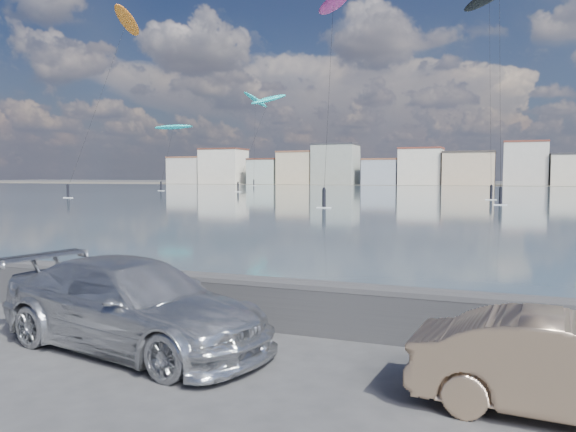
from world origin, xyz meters
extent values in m
plane|color=#333335|center=(0.00, 0.00, 0.00)|extent=(700.00, 700.00, 0.00)
cube|color=#384C53|center=(0.00, 91.50, 0.01)|extent=(500.00, 177.00, 0.00)
cube|color=#4C473D|center=(0.00, 200.00, 0.01)|extent=(500.00, 60.00, 0.00)
cube|color=#28282B|center=(0.00, 2.70, 0.45)|extent=(400.00, 0.35, 0.90)
cylinder|color=#28282B|center=(0.00, 2.70, 0.90)|extent=(400.00, 0.36, 0.36)
cube|color=beige|center=(-112.00, 186.00, 5.00)|extent=(14.00, 11.00, 10.00)
cube|color=brown|center=(-112.00, 186.00, 10.30)|extent=(14.28, 11.22, 0.60)
cube|color=silver|center=(-96.50, 186.00, 6.50)|extent=(16.00, 12.00, 13.00)
cube|color=#562D23|center=(-96.50, 186.00, 13.30)|extent=(16.32, 12.24, 0.60)
cube|color=#B7C6BC|center=(-79.00, 186.00, 4.50)|extent=(11.00, 10.00, 9.00)
cube|color=#562D23|center=(-79.00, 186.00, 9.30)|extent=(11.22, 10.20, 0.60)
cube|color=beige|center=(-66.00, 186.00, 5.75)|extent=(13.00, 11.00, 11.50)
cube|color=brown|center=(-66.00, 186.00, 11.80)|extent=(13.26, 11.22, 0.60)
cube|color=gray|center=(-51.50, 186.00, 7.00)|extent=(15.00, 12.00, 14.00)
cube|color=#2D2D33|center=(-51.50, 186.00, 14.30)|extent=(15.30, 12.24, 0.60)
cube|color=#9EA8B7|center=(-35.00, 186.00, 4.25)|extent=(12.00, 10.00, 8.50)
cube|color=brown|center=(-35.00, 186.00, 8.80)|extent=(12.24, 10.20, 0.60)
cube|color=silver|center=(-21.50, 186.00, 6.00)|extent=(14.00, 11.00, 12.00)
cube|color=brown|center=(-21.50, 186.00, 12.30)|extent=(14.28, 11.22, 0.60)
cube|color=#CCB293|center=(-6.00, 186.00, 5.25)|extent=(16.00, 13.00, 10.50)
cube|color=#383330|center=(-6.00, 186.00, 10.80)|extent=(16.32, 13.26, 0.60)
cube|color=beige|center=(11.00, 186.00, 6.75)|extent=(13.00, 10.00, 13.50)
cube|color=brown|center=(11.00, 186.00, 13.80)|extent=(13.26, 10.20, 0.60)
cube|color=beige|center=(25.50, 186.00, 4.75)|extent=(15.00, 12.00, 9.50)
imported|color=silver|center=(-0.68, 0.71, 0.79)|extent=(5.77, 3.19, 1.58)
imported|color=tan|center=(6.27, 0.30, 0.65)|extent=(4.01, 1.64, 1.29)
ellipsoid|color=#19BFBF|center=(-70.93, 159.86, 27.71)|extent=(7.80, 7.37, 5.74)
cube|color=white|center=(-68.59, 153.27, 0.05)|extent=(1.40, 0.42, 0.08)
cylinder|color=black|center=(-68.59, 153.27, 0.95)|extent=(0.36, 0.36, 1.70)
sphere|color=black|center=(-68.59, 153.27, 1.85)|extent=(0.28, 0.28, 0.28)
cylinder|color=black|center=(-69.76, 156.57, 14.51)|extent=(2.38, 6.62, 26.42)
ellipsoid|color=orange|center=(-49.31, 65.39, 26.83)|extent=(4.30, 8.36, 3.74)
cube|color=white|center=(-51.61, 54.40, 0.05)|extent=(1.40, 0.42, 0.08)
cylinder|color=black|center=(-51.61, 54.40, 0.95)|extent=(0.36, 0.36, 1.70)
sphere|color=black|center=(-51.61, 54.40, 1.85)|extent=(0.28, 0.28, 0.28)
cylinder|color=black|center=(-50.46, 59.89, 14.07)|extent=(2.33, 11.02, 25.54)
ellipsoid|color=#19BFBF|center=(-61.71, 97.13, 13.59)|extent=(8.36, 5.90, 1.58)
cube|color=white|center=(-60.88, 90.84, 0.05)|extent=(1.40, 0.42, 0.08)
cylinder|color=black|center=(-60.88, 90.84, 0.95)|extent=(0.36, 0.36, 1.70)
sphere|color=black|center=(-60.88, 90.84, 1.85)|extent=(0.28, 0.28, 0.28)
cylinder|color=black|center=(-61.29, 93.99, 7.45)|extent=(0.86, 6.32, 12.31)
cube|color=white|center=(3.71, 68.91, 0.05)|extent=(1.40, 0.42, 0.08)
cylinder|color=black|center=(3.71, 68.91, 0.95)|extent=(0.36, 0.36, 1.70)
sphere|color=black|center=(3.71, 68.91, 1.85)|extent=(0.28, 0.28, 0.28)
cylinder|color=black|center=(3.17, 72.68, 14.56)|extent=(1.12, 7.58, 26.54)
cube|color=white|center=(4.96, 55.83, 0.05)|extent=(1.40, 0.42, 0.08)
cylinder|color=black|center=(4.96, 55.83, 0.95)|extent=(0.36, 0.36, 1.70)
sphere|color=black|center=(4.96, 55.83, 1.85)|extent=(0.28, 0.28, 0.28)
cylinder|color=black|center=(4.55, 59.31, 13.42)|extent=(0.85, 7.00, 24.25)
ellipsoid|color=#E5338C|center=(-14.12, 57.66, 23.39)|extent=(7.01, 8.38, 1.11)
cube|color=white|center=(-10.81, 43.91, 0.05)|extent=(1.40, 0.42, 0.08)
cylinder|color=black|center=(-10.81, 43.91, 0.95)|extent=(0.36, 0.36, 1.70)
sphere|color=black|center=(-10.81, 43.91, 1.85)|extent=(0.28, 0.28, 0.28)
cylinder|color=black|center=(-12.46, 50.79, 12.34)|extent=(3.35, 13.78, 22.10)
ellipsoid|color=#19BFBF|center=(-40.44, 99.70, 18.79)|extent=(6.51, 9.80, 3.59)
cube|color=white|center=(-42.55, 89.49, 0.05)|extent=(1.40, 0.42, 0.08)
cylinder|color=black|center=(-42.55, 89.49, 0.95)|extent=(0.36, 0.36, 1.70)
sphere|color=black|center=(-42.55, 89.49, 1.85)|extent=(0.28, 0.28, 0.28)
cylinder|color=black|center=(-41.49, 94.60, 10.04)|extent=(2.15, 10.24, 17.51)
camera|label=1|loc=(5.46, -7.47, 3.08)|focal=35.00mm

